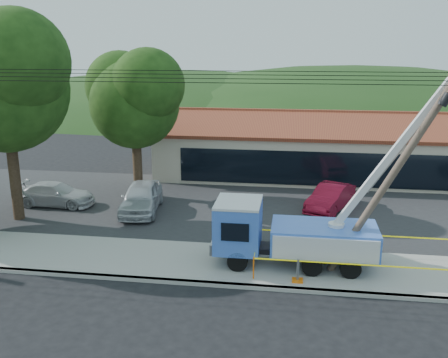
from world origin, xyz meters
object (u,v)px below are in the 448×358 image
car_silver (142,213)px  car_red (330,211)px  utility_truck (290,232)px  leaning_pole (397,167)px  car_white (57,207)px

car_silver → car_red: bearing=2.6°
car_silver → car_red: size_ratio=1.12×
utility_truck → leaning_pole: (3.94, -0.34, 2.96)m
leaning_pole → utility_truck: bearing=175.0°
utility_truck → car_silver: utility_truck is taller
car_white → leaning_pole: bearing=-109.3°
car_white → utility_truck: bearing=-113.5°
utility_truck → car_white: size_ratio=2.06×
leaning_pole → car_silver: (-12.16, 6.15, -4.54)m
car_white → car_red: bearing=-83.5°
leaning_pole → car_silver: bearing=153.2°
car_silver → car_white: (-5.22, 0.38, 0.00)m
utility_truck → car_silver: size_ratio=1.92×
leaning_pole → car_white: (-17.39, 6.53, -4.54)m
leaning_pole → car_red: (-1.81, 7.97, -4.54)m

